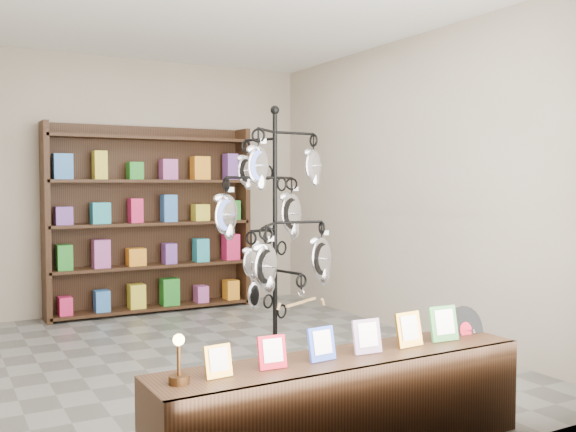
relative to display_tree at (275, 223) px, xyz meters
name	(u,v)px	position (x,y,z in m)	size (l,w,h in m)	color
ground	(229,357)	(-0.04, 0.79, -1.22)	(5.00, 5.00, 0.00)	slate
room_envelope	(228,146)	(-0.04, 0.79, 0.63)	(5.00, 5.00, 5.00)	#AA9A89
display_tree	(275,223)	(0.00, 0.00, 0.00)	(1.16, 1.16, 2.11)	black
front_shelf	(344,405)	(-0.27, -1.36, -0.94)	(2.27, 0.49, 0.80)	black
back_shelving	(151,225)	(-0.04, 3.09, -0.19)	(2.42, 0.36, 2.20)	black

